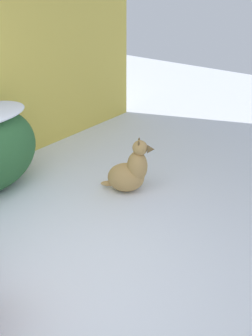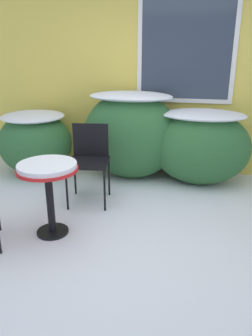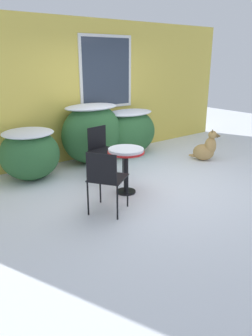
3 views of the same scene
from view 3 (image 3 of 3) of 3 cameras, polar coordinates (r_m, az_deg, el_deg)
name	(u,v)px [view 3 (image 3 of 3)]	position (r m, az deg, el deg)	size (l,w,h in m)	color
ground_plane	(157,184)	(5.67, 5.46, -2.86)	(16.00, 16.00, 0.00)	white
house_wall	(88,90)	(7.06, -6.70, 13.40)	(8.00, 0.10, 2.82)	#DBC14C
shrub_left	(30,153)	(6.01, -16.43, 2.58)	(1.05, 1.02, 0.90)	#2D6033
shrub_middle	(92,132)	(6.68, -5.92, 6.22)	(1.32, 0.84, 1.21)	#2D6033
shrub_right	(130,131)	(7.23, 0.62, 6.45)	(1.29, 0.84, 1.00)	#2D6033
patio_table	(126,157)	(5.12, 0.00, 1.93)	(0.58, 0.58, 0.74)	black
patio_chair_near_table	(103,149)	(5.85, -4.07, 3.39)	(0.53, 0.53, 0.91)	black
patio_chair_far_side	(106,177)	(4.45, -3.52, -1.64)	(0.64, 0.64, 0.91)	black
dog	(206,149)	(7.10, 13.76, 3.22)	(0.54, 0.58, 0.66)	tan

